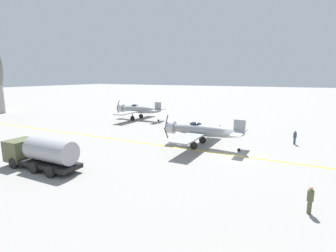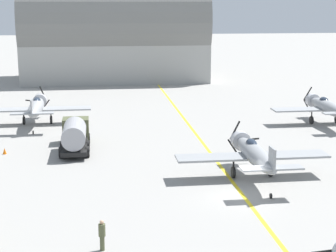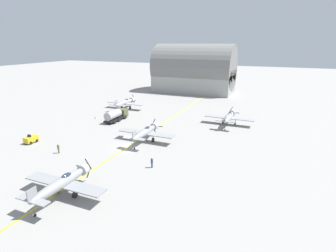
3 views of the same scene
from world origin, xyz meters
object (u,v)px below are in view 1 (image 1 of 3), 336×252
object	(u,v)px
airplane_far_right	(138,109)
ground_crew_walking	(310,199)
ground_crew_inspecting	(295,137)
fuel_tanker	(41,153)
airplane_mid_center	(201,130)

from	to	relation	value
airplane_far_right	ground_crew_walking	xyz separation A→B (m)	(-25.31, -29.62, -1.04)
ground_crew_inspecting	fuel_tanker	bearing A→B (deg)	135.01
ground_crew_walking	ground_crew_inspecting	bearing A→B (deg)	4.53
airplane_far_right	ground_crew_inspecting	size ratio (longest dim) A/B	6.82
ground_crew_walking	ground_crew_inspecting	world-z (taller)	ground_crew_walking
airplane_mid_center	fuel_tanker	xyz separation A→B (m)	(-14.05, 10.40, -0.50)
fuel_tanker	ground_crew_inspecting	bearing A→B (deg)	-44.99
ground_crew_walking	ground_crew_inspecting	xyz separation A→B (m)	(18.28, 1.45, -0.01)
airplane_mid_center	ground_crew_walking	distance (m)	16.56
fuel_tanker	airplane_mid_center	bearing A→B (deg)	-36.53
airplane_mid_center	airplane_far_right	bearing A→B (deg)	44.97
ground_crew_inspecting	airplane_far_right	bearing A→B (deg)	76.00
airplane_far_right	airplane_mid_center	distance (m)	22.56
airplane_far_right	airplane_mid_center	world-z (taller)	same
airplane_far_right	fuel_tanker	world-z (taller)	airplane_far_right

